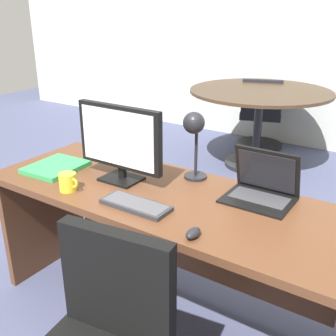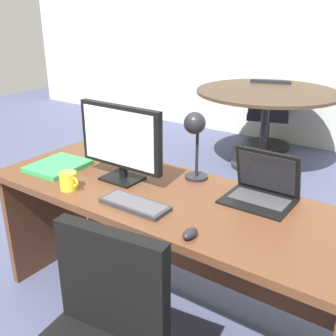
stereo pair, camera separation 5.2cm
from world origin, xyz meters
TOP-DOWN VIEW (x-y plane):
  - ground at (0.00, 1.50)m, footprint 12.00×12.00m
  - desk at (0.00, 0.05)m, footprint 1.86×0.68m
  - monitor at (-0.28, 0.01)m, footprint 0.50×0.16m
  - laptop at (0.41, 0.22)m, footprint 0.31×0.25m
  - keyboard at (-0.03, -0.19)m, footprint 0.33×0.13m
  - mouse at (0.32, -0.27)m, footprint 0.05×0.08m
  - desk_lamp at (0.03, 0.23)m, footprint 0.12×0.14m
  - book at (-0.67, -0.08)m, footprint 0.27×0.32m
  - coffee_mug at (-0.41, -0.23)m, footprint 0.11×0.08m
  - meeting_table at (-0.48, 2.42)m, footprint 1.41×1.41m
  - meeting_chair_near at (-0.66, 2.99)m, footprint 0.58×0.60m

SIDE VIEW (x-z plane):
  - ground at x=0.00m, z-range 0.00..0.00m
  - meeting_chair_near at x=-0.66m, z-range -0.08..0.76m
  - desk at x=0.00m, z-range 0.16..0.90m
  - meeting_table at x=-0.48m, z-range 0.21..1.02m
  - keyboard at x=-0.03m, z-range 0.74..0.76m
  - book at x=-0.67m, z-range 0.74..0.77m
  - mouse at x=0.32m, z-range 0.74..0.78m
  - coffee_mug at x=-0.41m, z-range 0.74..0.83m
  - laptop at x=0.41m, z-range 0.69..0.93m
  - monitor at x=-0.28m, z-range 0.76..1.15m
  - desk_lamp at x=0.03m, z-range 0.82..1.18m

